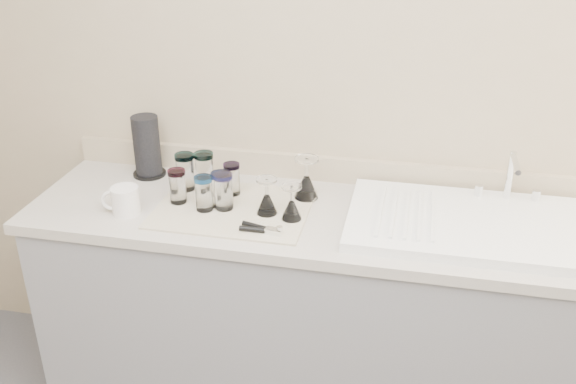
% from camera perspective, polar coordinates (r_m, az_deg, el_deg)
% --- Properties ---
extents(room_envelope, '(3.54, 3.50, 2.52)m').
position_cam_1_polar(room_envelope, '(0.98, -10.04, -0.22)').
color(room_envelope, '#4E4D52').
rests_on(room_envelope, ground).
extents(counter_unit, '(2.06, 0.62, 0.90)m').
position_cam_1_polar(counter_unit, '(2.55, 1.83, -10.80)').
color(counter_unit, slate).
rests_on(counter_unit, ground).
extents(sink_unit, '(0.82, 0.50, 0.22)m').
position_cam_1_polar(sink_unit, '(2.28, 15.78, -2.68)').
color(sink_unit, white).
rests_on(sink_unit, counter_unit).
extents(dish_towel, '(0.55, 0.42, 0.01)m').
position_cam_1_polar(dish_towel, '(2.34, -4.92, -1.47)').
color(dish_towel, beige).
rests_on(dish_towel, counter_unit).
extents(tumbler_teal, '(0.07, 0.07, 0.14)m').
position_cam_1_polar(tumbler_teal, '(2.46, -9.12, 1.81)').
color(tumbler_teal, white).
rests_on(tumbler_teal, dish_towel).
extents(tumbler_cyan, '(0.07, 0.07, 0.15)m').
position_cam_1_polar(tumbler_cyan, '(2.46, -7.44, 1.91)').
color(tumbler_cyan, white).
rests_on(tumbler_cyan, dish_towel).
extents(tumbler_purple, '(0.06, 0.06, 0.12)m').
position_cam_1_polar(tumbler_purple, '(2.41, -5.01, 1.19)').
color(tumbler_purple, white).
rests_on(tumbler_purple, dish_towel).
extents(tumbler_magenta, '(0.06, 0.06, 0.13)m').
position_cam_1_polar(tumbler_magenta, '(2.37, -9.80, 0.53)').
color(tumbler_magenta, white).
rests_on(tumbler_magenta, dish_towel).
extents(tumbler_blue, '(0.07, 0.07, 0.13)m').
position_cam_1_polar(tumbler_blue, '(2.30, -7.48, -0.10)').
color(tumbler_blue, white).
rests_on(tumbler_blue, dish_towel).
extents(tumbler_lavender, '(0.07, 0.07, 0.14)m').
position_cam_1_polar(tumbler_lavender, '(2.30, -5.73, 0.07)').
color(tumbler_lavender, white).
rests_on(tumbler_lavender, dish_towel).
extents(tumbler_extra, '(0.07, 0.07, 0.13)m').
position_cam_1_polar(tumbler_extra, '(2.32, -6.01, 0.23)').
color(tumbler_extra, white).
rests_on(tumbler_extra, dish_towel).
extents(goblet_back_right, '(0.09, 0.09, 0.16)m').
position_cam_1_polar(goblet_back_right, '(2.38, 1.64, 0.70)').
color(goblet_back_right, white).
rests_on(goblet_back_right, dish_towel).
extents(goblet_front_left, '(0.08, 0.08, 0.13)m').
position_cam_1_polar(goblet_front_left, '(2.27, -1.89, -0.86)').
color(goblet_front_left, white).
rests_on(goblet_front_left, dish_towel).
extents(goblet_front_right, '(0.07, 0.07, 0.13)m').
position_cam_1_polar(goblet_front_right, '(2.23, 0.32, -1.40)').
color(goblet_front_right, white).
rests_on(goblet_front_right, dish_towel).
extents(can_opener, '(0.15, 0.06, 0.02)m').
position_cam_1_polar(can_opener, '(2.17, -2.38, -3.31)').
color(can_opener, silver).
rests_on(can_opener, dish_towel).
extents(white_mug, '(0.15, 0.12, 0.10)m').
position_cam_1_polar(white_mug, '(2.35, -14.32, -0.74)').
color(white_mug, silver).
rests_on(white_mug, counter_unit).
extents(paper_towel_roll, '(0.13, 0.13, 0.25)m').
position_cam_1_polar(paper_towel_roll, '(2.61, -12.43, 3.93)').
color(paper_towel_roll, black).
rests_on(paper_towel_roll, counter_unit).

